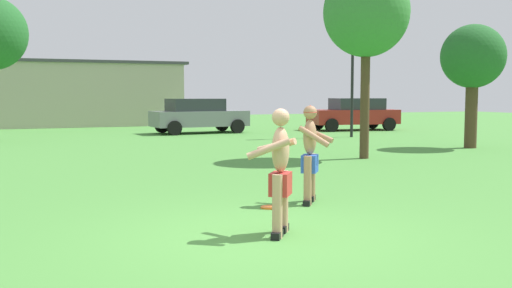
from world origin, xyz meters
name	(u,v)px	position (x,y,z in m)	size (l,w,h in m)	color
ground_plane	(266,237)	(0.00, 0.00, 0.00)	(80.00, 80.00, 0.00)	#4C8E3D
player_with_cap	(310,150)	(1.57, 1.85, 0.88)	(0.68, 0.82, 1.63)	black
player_in_red	(280,170)	(0.21, 0.05, 0.85)	(0.74, 0.77, 1.62)	black
frisbee	(269,207)	(0.78, 1.72, 0.01)	(0.28, 0.28, 0.03)	orange
car_gray_near_post	(198,115)	(4.69, 19.00, 0.82)	(4.43, 2.30, 1.58)	slate
car_red_far_end	(354,114)	(12.45, 18.19, 0.82)	(4.48, 2.44, 1.58)	maroon
lamp_post	(353,48)	(9.94, 14.29, 3.70)	(0.60, 0.24, 6.09)	black
outbuilding_behind_lot	(56,94)	(-0.99, 27.98, 1.81)	(14.06, 5.16, 3.61)	#B2A893
tree_left_field	(473,58)	(11.07, 8.60, 2.97)	(2.09, 2.09, 4.09)	#4C3823
tree_near_building	(366,13)	(6.04, 7.22, 4.00)	(2.36, 2.36, 5.26)	#4C3823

